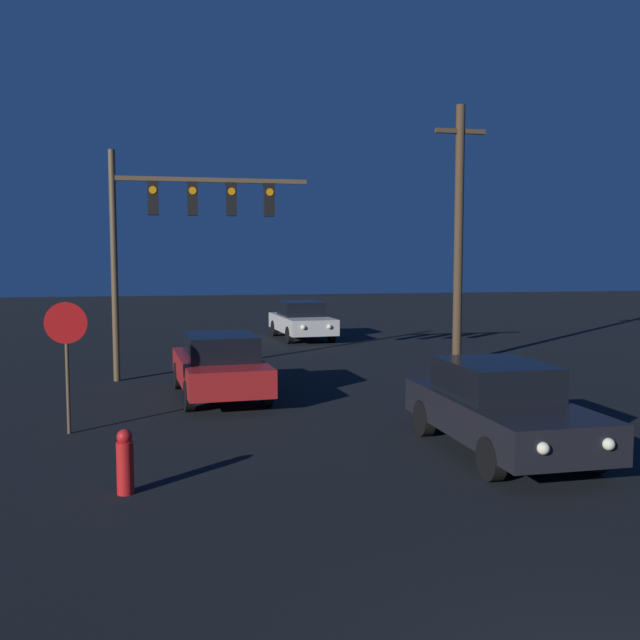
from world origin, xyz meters
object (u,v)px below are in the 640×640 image
object	(u,v)px
car_mid	(220,365)
car_far	(302,320)
traffic_signal_mast	(178,220)
fire_hydrant	(125,462)
car_near	(500,407)
stop_sign	(66,341)
utility_pole	(459,231)

from	to	relation	value
car_mid	car_far	size ratio (longest dim) A/B	1.00
traffic_signal_mast	car_far	bearing A→B (deg)	60.48
traffic_signal_mast	fire_hydrant	world-z (taller)	traffic_signal_mast
car_far	car_mid	bearing A→B (deg)	66.79
car_near	traffic_signal_mast	bearing A→B (deg)	-59.46
traffic_signal_mast	stop_sign	size ratio (longest dim) A/B	2.46
stop_sign	utility_pole	xyz separation A→B (m)	(10.78, 7.14, 2.40)
car_mid	fire_hydrant	size ratio (longest dim) A/B	5.04
car_far	utility_pole	distance (m)	9.01
car_far	utility_pole	bearing A→B (deg)	112.08
traffic_signal_mast	utility_pole	world-z (taller)	utility_pole
car_near	traffic_signal_mast	size ratio (longest dim) A/B	0.75
car_far	traffic_signal_mast	bearing A→B (deg)	56.57
car_far	stop_sign	world-z (taller)	stop_sign
car_far	stop_sign	xyz separation A→B (m)	(-7.12, -14.64, 0.99)
utility_pole	fire_hydrant	xyz separation A→B (m)	(-9.51, -10.92, -3.71)
car_near	fire_hydrant	xyz separation A→B (m)	(-6.15, -0.96, -0.32)
car_far	fire_hydrant	world-z (taller)	car_far
traffic_signal_mast	stop_sign	distance (m)	6.72
car_near	car_mid	size ratio (longest dim) A/B	0.98
stop_sign	fire_hydrant	world-z (taller)	stop_sign
car_far	utility_pole	xyz separation A→B (m)	(3.66, -7.50, 3.39)
car_mid	car_far	world-z (taller)	same
car_mid	car_far	xyz separation A→B (m)	(4.09, 11.68, 0.00)
traffic_signal_mast	stop_sign	xyz separation A→B (m)	(-2.13, -5.83, -2.57)
traffic_signal_mast	utility_pole	bearing A→B (deg)	8.62
car_mid	traffic_signal_mast	world-z (taller)	traffic_signal_mast
car_far	stop_sign	bearing A→B (deg)	60.15
car_near	car_mid	world-z (taller)	same
car_far	fire_hydrant	size ratio (longest dim) A/B	5.03
car_mid	car_near	bearing A→B (deg)	-57.00
car_mid	traffic_signal_mast	xyz separation A→B (m)	(-0.90, 2.87, 3.56)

